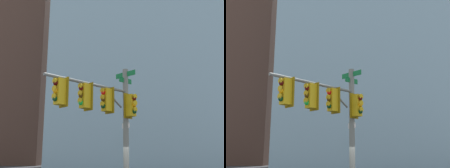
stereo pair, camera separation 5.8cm
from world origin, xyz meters
TOP-DOWN VIEW (x-y plane):
  - signal_pole_assembly at (-0.63, 1.12)m, footprint 3.71×3.61m
  - building_brick_nearside at (39.89, -1.13)m, footprint 20.87×20.66m
  - building_brick_midblock at (36.03, -0.05)m, footprint 18.60×14.29m
  - building_glass_tower at (38.43, -3.17)m, footprint 27.22×27.92m
  - building_brick_farside at (55.12, 25.18)m, footprint 21.00×15.81m

SIDE VIEW (x-z plane):
  - signal_pole_assembly at x=-0.63m, z-range 0.95..7.10m
  - building_brick_midblock at x=36.03m, z-range 0.00..32.92m
  - building_brick_farside at x=55.12m, z-range 0.00..39.81m
  - building_brick_nearside at x=39.89m, z-range 0.00..43.05m
  - building_glass_tower at x=38.43m, z-range 0.00..62.41m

